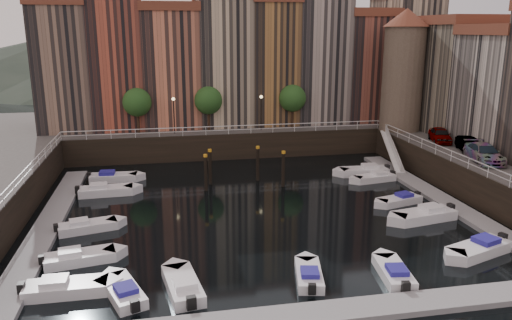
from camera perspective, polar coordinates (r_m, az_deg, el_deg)
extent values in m
plane|color=black|center=(42.21, -0.11, -5.37)|extent=(200.00, 200.00, 0.00)
cube|color=black|center=(66.65, -4.31, 3.40)|extent=(80.00, 20.00, 3.00)
cube|color=gray|center=(41.49, -22.54, -6.65)|extent=(2.00, 28.00, 0.35)
cube|color=gray|center=(46.93, 20.01, -3.98)|extent=(2.00, 28.00, 0.35)
cube|color=gray|center=(27.22, 6.92, -17.11)|extent=(30.00, 2.00, 0.35)
cone|color=#2D382D|center=(150.84, -19.87, 10.97)|extent=(80.00, 80.00, 14.00)
cone|color=#2D382D|center=(149.57, -6.28, 12.48)|extent=(100.00, 100.00, 18.00)
cone|color=#2D382D|center=(156.55, 6.88, 11.45)|extent=(70.00, 70.00, 12.00)
cube|color=#836653|center=(63.50, -20.77, 9.70)|extent=(6.00, 10.00, 14.00)
cube|color=brown|center=(63.42, -21.41, 16.44)|extent=(6.30, 10.30, 1.00)
cube|color=#A94B35|center=(62.72, -15.45, 10.98)|extent=(5.80, 10.00, 16.00)
cube|color=#D47857|center=(62.65, -9.68, 10.14)|extent=(6.50, 10.00, 13.50)
cube|color=brown|center=(62.52, -9.97, 16.78)|extent=(6.80, 10.30, 1.00)
cube|color=#CBB18F|center=(63.07, -3.83, 11.02)|extent=(6.20, 10.00, 15.00)
cube|color=#9D6D3A|center=(64.08, 1.51, 10.88)|extent=(5.60, 10.00, 14.50)
cube|color=brown|center=(64.04, 1.56, 17.82)|extent=(5.90, 10.30, 1.00)
cube|color=#A6958A|center=(65.57, 6.76, 11.75)|extent=(6.40, 10.00, 16.50)
cube|color=brown|center=(67.80, 11.79, 10.16)|extent=(6.00, 10.00, 13.00)
cube|color=brown|center=(67.65, 12.11, 16.07)|extent=(6.30, 10.30, 1.00)
cube|color=tan|center=(70.22, 16.42, 11.05)|extent=(5.90, 10.00, 15.50)
cube|color=gray|center=(61.46, 22.92, 8.42)|extent=(9.00, 8.00, 12.00)
cube|color=brown|center=(61.22, 23.54, 14.46)|extent=(9.30, 8.30, 1.00)
cylinder|color=#6B5B4C|center=(60.33, 16.39, 8.88)|extent=(4.60, 4.60, 12.00)
cone|color=brown|center=(60.09, 16.87, 15.33)|extent=(5.20, 5.20, 2.00)
cylinder|color=black|center=(58.12, -13.30, 4.10)|extent=(0.30, 0.30, 2.40)
sphere|color=#1E4719|center=(57.75, -13.44, 6.44)|extent=(3.20, 3.20, 3.20)
cylinder|color=black|center=(58.32, -5.41, 4.46)|extent=(0.30, 0.30, 2.40)
sphere|color=#1E4719|center=(57.95, -5.47, 6.80)|extent=(3.20, 3.20, 3.20)
cylinder|color=black|center=(60.08, 4.15, 4.79)|extent=(0.30, 0.30, 2.40)
sphere|color=#1E4719|center=(59.72, 4.19, 7.06)|extent=(3.20, 3.20, 3.20)
cylinder|color=black|center=(56.96, -9.35, 4.90)|extent=(0.12, 0.12, 4.00)
sphere|color=#FFD88C|center=(56.67, -9.44, 6.90)|extent=(0.36, 0.36, 0.36)
cylinder|color=black|center=(58.08, 0.59, 5.28)|extent=(0.12, 0.12, 4.00)
sphere|color=#FFD88C|center=(57.79, 0.59, 7.24)|extent=(0.36, 0.36, 0.36)
cube|color=white|center=(56.44, -3.16, 3.90)|extent=(36.00, 0.08, 0.08)
cube|color=white|center=(56.53, -3.16, 3.45)|extent=(36.00, 0.06, 0.06)
cube|color=white|center=(46.87, 22.30, 0.59)|extent=(0.08, 34.00, 0.08)
cube|color=white|center=(46.98, 22.25, 0.06)|extent=(0.06, 34.00, 0.06)
cube|color=white|center=(40.78, -25.53, -1.74)|extent=(0.08, 34.00, 0.08)
cube|color=white|center=(40.90, -25.46, -2.35)|extent=(0.06, 34.00, 0.06)
cube|color=white|center=(56.21, 15.29, 1.06)|extent=(2.78, 8.26, 2.81)
cube|color=white|center=(56.10, 15.32, 1.56)|extent=(1.93, 8.32, 3.65)
cylinder|color=black|center=(46.17, -5.75, -1.72)|extent=(0.32, 0.32, 3.60)
cylinder|color=orange|center=(45.68, -5.81, 0.51)|extent=(0.36, 0.36, 0.25)
cylinder|color=black|center=(48.06, -5.26, -1.05)|extent=(0.32, 0.32, 3.60)
cylinder|color=orange|center=(47.59, -5.31, 1.09)|extent=(0.36, 0.36, 0.25)
cylinder|color=black|center=(47.22, 3.14, -1.29)|extent=(0.32, 0.32, 3.60)
cylinder|color=orange|center=(46.75, 3.17, 0.89)|extent=(0.36, 0.36, 0.25)
cylinder|color=black|center=(49.08, 0.19, -0.65)|extent=(0.32, 0.32, 3.60)
cylinder|color=orange|center=(48.63, 0.19, 1.45)|extent=(0.36, 0.36, 0.25)
cube|color=white|center=(30.93, -20.82, -13.60)|extent=(4.52, 1.76, 0.77)
cube|color=white|center=(30.84, -22.05, -12.84)|extent=(1.44, 1.24, 0.51)
cube|color=black|center=(31.34, -25.22, -13.16)|extent=(0.36, 0.51, 0.72)
cube|color=white|center=(34.42, -19.45, -10.53)|extent=(4.56, 2.42, 0.74)
cube|color=white|center=(34.24, -20.51, -9.95)|extent=(1.57, 1.41, 0.49)
cube|color=black|center=(34.39, -23.30, -10.49)|extent=(0.43, 0.55, 0.69)
cube|color=white|center=(39.36, -18.68, -7.26)|extent=(4.43, 2.55, 0.71)
cube|color=white|center=(39.17, -19.56, -6.78)|extent=(1.56, 1.42, 0.47)
cube|color=black|center=(39.17, -21.89, -7.30)|extent=(0.43, 0.54, 0.66)
cube|color=white|center=(47.16, -16.75, -3.43)|extent=(4.75, 1.99, 0.80)
cube|color=white|center=(47.07, -17.57, -2.92)|extent=(1.54, 1.33, 0.53)
cube|color=black|center=(47.32, -19.73, -3.28)|extent=(0.39, 0.55, 0.75)
cube|color=white|center=(51.22, -15.95, -1.96)|extent=(4.57, 1.98, 0.76)
cube|color=navy|center=(51.19, -16.66, -1.49)|extent=(1.49, 1.30, 0.51)
cube|color=black|center=(51.55, -18.54, -1.77)|extent=(0.38, 0.53, 0.71)
cube|color=white|center=(36.72, 24.12, -9.35)|extent=(5.04, 3.27, 0.80)
cube|color=navy|center=(37.03, 24.79, -8.41)|extent=(1.84, 1.70, 0.53)
cube|color=black|center=(38.54, 26.34, -8.04)|extent=(0.53, 0.63, 0.75)
cube|color=white|center=(41.40, 18.63, -6.09)|extent=(5.23, 2.77, 0.85)
cube|color=white|center=(41.65, 19.41, -5.29)|extent=(1.80, 1.61, 0.56)
cube|color=black|center=(42.95, 21.35, -5.19)|extent=(0.49, 0.63, 0.79)
cube|color=white|center=(44.57, 16.04, -4.50)|extent=(4.20, 2.53, 0.67)
cube|color=navy|center=(44.80, 16.58, -3.90)|extent=(1.50, 1.37, 0.45)
cube|color=black|center=(45.87, 17.97, -3.81)|extent=(0.42, 0.52, 0.63)
cube|color=white|center=(50.53, 13.35, -2.05)|extent=(4.33, 2.25, 0.70)
cube|color=white|center=(50.72, 13.91, -1.52)|extent=(1.48, 1.32, 0.47)
cube|color=black|center=(51.66, 15.36, -1.54)|extent=(0.40, 0.52, 0.66)
cube|color=white|center=(52.44, 12.20, -1.32)|extent=(4.89, 2.07, 0.82)
cube|color=white|center=(52.54, 12.90, -0.77)|extent=(1.59, 1.38, 0.55)
cube|color=black|center=(53.29, 14.75, -0.91)|extent=(0.41, 0.56, 0.77)
cube|color=white|center=(29.71, -14.93, -14.39)|extent=(2.88, 4.37, 0.69)
cube|color=navy|center=(29.04, -14.67, -14.15)|extent=(1.49, 1.60, 0.46)
cube|color=black|center=(27.81, -13.66, -15.90)|extent=(0.55, 0.46, 0.65)
cube|color=white|center=(29.60, -8.38, -14.08)|extent=(2.38, 4.69, 0.76)
cube|color=white|center=(28.85, -8.17, -13.84)|extent=(1.42, 1.59, 0.51)
cube|color=black|center=(27.47, -7.40, -15.87)|extent=(0.56, 0.43, 0.71)
cube|color=white|center=(30.70, 6.06, -12.97)|extent=(2.25, 4.07, 0.66)
cube|color=navy|center=(30.05, 6.17, -12.77)|extent=(1.28, 1.41, 0.44)
cube|color=black|center=(28.83, 6.42, -14.44)|extent=(0.49, 0.39, 0.61)
cube|color=white|center=(31.87, 15.44, -12.33)|extent=(2.15, 4.27, 0.70)
cube|color=navy|center=(31.21, 15.80, -12.10)|extent=(1.29, 1.45, 0.46)
cube|color=black|center=(29.98, 16.73, -13.74)|extent=(0.51, 0.39, 0.65)
imported|color=gray|center=(55.40, 20.29, 2.60)|extent=(3.12, 4.80, 1.52)
imported|color=gray|center=(52.09, 23.07, 1.55)|extent=(2.77, 4.53, 1.41)
imported|color=gray|center=(48.62, 24.61, 0.61)|extent=(3.20, 5.69, 1.56)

